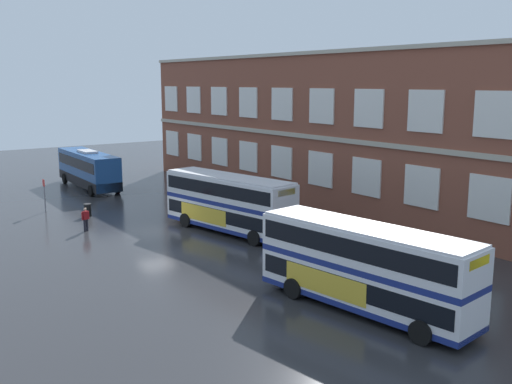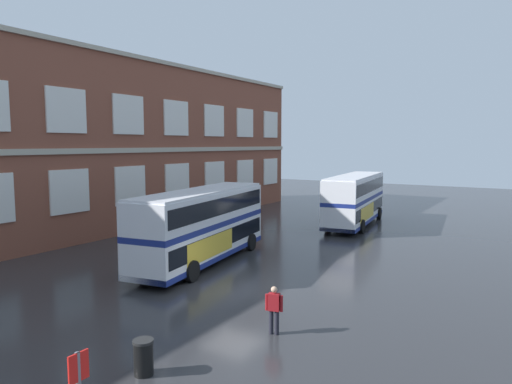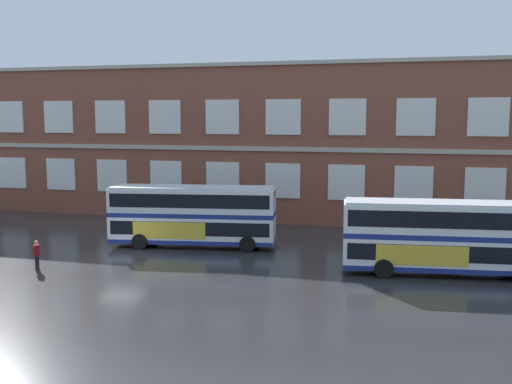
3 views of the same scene
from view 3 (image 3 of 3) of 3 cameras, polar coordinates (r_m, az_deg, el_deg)
name	(u,v)px [view 3 (image 3 of 3)]	position (r m, az deg, el deg)	size (l,w,h in m)	color
ground_plane	(136,251)	(40.01, -11.34, -5.50)	(120.00, 120.00, 0.00)	#2B2B2D
brick_terminal_building	(237,143)	(53.21, -1.81, 4.69)	(56.10, 8.19, 13.04)	brown
double_decker_near	(193,215)	(40.30, -6.04, -2.19)	(11.27, 4.32, 4.07)	silver
double_decker_middle	(444,236)	(34.61, 17.49, -4.04)	(11.23, 3.93, 4.07)	silver
waiting_passenger	(37,254)	(36.47, -20.16, -5.54)	(0.33, 0.64, 1.70)	black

